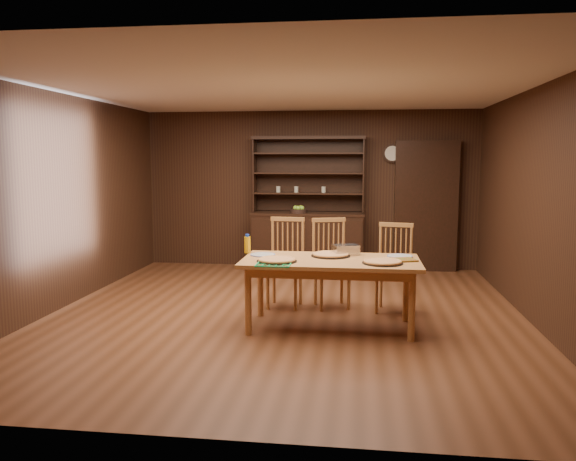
# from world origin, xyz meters

# --- Properties ---
(floor) EXTENTS (6.00, 6.00, 0.00)m
(floor) POSITION_xyz_m (0.00, 0.00, 0.00)
(floor) COLOR brown
(floor) RESTS_ON ground
(room_shell) EXTENTS (6.00, 6.00, 6.00)m
(room_shell) POSITION_xyz_m (0.00, 0.00, 1.58)
(room_shell) COLOR silver
(room_shell) RESTS_ON floor
(china_hutch) EXTENTS (1.84, 0.52, 2.17)m
(china_hutch) POSITION_xyz_m (-0.00, 2.75, 0.60)
(china_hutch) COLOR black
(china_hutch) RESTS_ON floor
(doorway) EXTENTS (1.00, 0.18, 2.10)m
(doorway) POSITION_xyz_m (1.90, 2.90, 1.05)
(doorway) COLOR black
(doorway) RESTS_ON floor
(wall_clock) EXTENTS (0.30, 0.05, 0.30)m
(wall_clock) POSITION_xyz_m (1.35, 2.96, 1.90)
(wall_clock) COLOR black
(wall_clock) RESTS_ON room_shell
(dining_table) EXTENTS (1.88, 0.94, 0.75)m
(dining_table) POSITION_xyz_m (0.55, -0.46, 0.67)
(dining_table) COLOR #C17C43
(dining_table) RESTS_ON floor
(chair_left) EXTENTS (0.48, 0.47, 1.09)m
(chair_left) POSITION_xyz_m (-0.05, 0.41, 0.58)
(chair_left) COLOR #B9713F
(chair_left) RESTS_ON floor
(chair_center) EXTENTS (0.55, 0.54, 1.09)m
(chair_center) POSITION_xyz_m (0.50, 0.46, 0.58)
(chair_center) COLOR #B9713F
(chair_center) RESTS_ON floor
(chair_right) EXTENTS (0.50, 0.49, 1.05)m
(chair_right) POSITION_xyz_m (1.26, 0.35, 0.56)
(chair_right) COLOR #B9713F
(chair_right) RESTS_ON floor
(pizza_left) EXTENTS (0.42, 0.42, 0.04)m
(pizza_left) POSITION_xyz_m (-0.00, -0.67, 0.77)
(pizza_left) COLOR black
(pizza_left) RESTS_ON dining_table
(pizza_right) EXTENTS (0.42, 0.42, 0.04)m
(pizza_right) POSITION_xyz_m (1.08, -0.64, 0.77)
(pizza_right) COLOR black
(pizza_right) RESTS_ON dining_table
(pizza_center) EXTENTS (0.43, 0.43, 0.04)m
(pizza_center) POSITION_xyz_m (0.53, -0.27, 0.77)
(pizza_center) COLOR black
(pizza_center) RESTS_ON dining_table
(cooling_rack) EXTENTS (0.36, 0.36, 0.02)m
(cooling_rack) POSITION_xyz_m (-0.01, -0.83, 0.76)
(cooling_rack) COLOR #0CA553
(cooling_rack) RESTS_ON dining_table
(plate_left) EXTENTS (0.28, 0.28, 0.02)m
(plate_left) POSITION_xyz_m (-0.21, -0.32, 0.76)
(plate_left) COLOR beige
(plate_left) RESTS_ON dining_table
(plate_right) EXTENTS (0.28, 0.28, 0.02)m
(plate_right) POSITION_xyz_m (1.28, -0.23, 0.76)
(plate_right) COLOR beige
(plate_right) RESTS_ON dining_table
(foil_dish) EXTENTS (0.32, 0.28, 0.11)m
(foil_dish) POSITION_xyz_m (0.69, -0.14, 0.80)
(foil_dish) COLOR silver
(foil_dish) RESTS_ON dining_table
(juice_bottle) EXTENTS (0.07, 0.07, 0.21)m
(juice_bottle) POSITION_xyz_m (-0.41, -0.17, 0.85)
(juice_bottle) COLOR #ECA30C
(juice_bottle) RESTS_ON dining_table
(pot_holder_a) EXTENTS (0.28, 0.28, 0.02)m
(pot_holder_a) POSITION_xyz_m (1.32, -0.44, 0.76)
(pot_holder_a) COLOR #AF1614
(pot_holder_a) RESTS_ON dining_table
(pot_holder_b) EXTENTS (0.24, 0.24, 0.01)m
(pot_holder_b) POSITION_xyz_m (1.23, -0.42, 0.76)
(pot_holder_b) COLOR #AF1614
(pot_holder_b) RESTS_ON dining_table
(fruit_bowl) EXTENTS (0.28, 0.28, 0.12)m
(fruit_bowl) POSITION_xyz_m (-0.15, 2.69, 0.98)
(fruit_bowl) COLOR black
(fruit_bowl) RESTS_ON china_hutch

